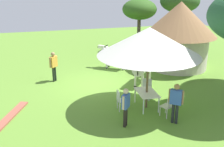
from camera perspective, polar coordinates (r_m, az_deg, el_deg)
name	(u,v)px	position (r m, az deg, el deg)	size (l,w,h in m)	color
ground_plane	(97,85)	(15.02, -3.18, -2.42)	(36.00, 36.00, 0.00)	#5A872E
thatched_hut	(179,32)	(18.07, 13.82, 8.40)	(4.64, 4.64, 4.22)	beige
shade_umbrella	(149,42)	(11.59, 7.72, 6.62)	(4.40, 4.40, 3.62)	brown
patio_dining_table	(147,94)	(12.31, 7.23, -4.24)	(1.38, 0.88, 0.74)	silver
patio_chair_east_end	(147,87)	(13.47, 7.32, -2.75)	(0.56, 0.57, 0.90)	silver
patio_chair_near_hut	(121,99)	(12.02, 1.78, -5.34)	(0.46, 0.44, 0.90)	silver
patio_chair_west_end	(168,105)	(11.68, 11.65, -6.50)	(0.57, 0.58, 0.90)	silver
guest_beside_umbrella	(176,100)	(11.04, 13.16, -5.38)	(0.45, 0.48, 1.67)	#212427
guest_behind_table	(126,104)	(10.56, 2.86, -6.35)	(0.46, 0.43, 1.59)	black
standing_watcher	(54,64)	(15.61, -12.06, 1.97)	(0.48, 0.47, 1.70)	black
zebra_nearest_camera	(143,66)	(15.03, 6.56, 1.60)	(1.90, 1.74, 1.55)	silver
zebra_by_umbrella	(115,54)	(17.56, 0.62, 4.19)	(1.51, 1.81, 1.53)	silver
acacia_tree_left_background	(180,1)	(22.56, 13.95, 14.43)	(3.05, 3.05, 4.84)	brown
acacia_tree_right_background	(139,10)	(21.99, 5.74, 13.09)	(2.68, 2.68, 4.10)	#41382E
brick_patio_kerb	(10,116)	(12.36, -20.45, -8.37)	(2.80, 0.36, 0.08)	#9C4F3E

